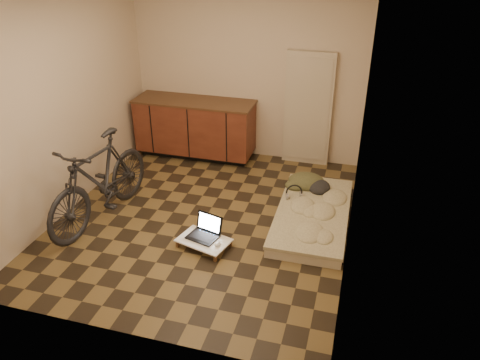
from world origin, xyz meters
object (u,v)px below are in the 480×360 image
(futon, at_px, (312,215))
(lap_desk, at_px, (204,241))
(laptop, at_px, (205,232))
(bicycle, at_px, (99,176))

(futon, bearing_deg, lap_desk, -142.60)
(futon, xyz_separation_m, laptop, (-1.12, -0.79, 0.07))
(bicycle, xyz_separation_m, futon, (2.50, 0.64, -0.52))
(lap_desk, bearing_deg, laptop, 114.02)
(laptop, bearing_deg, futon, 49.96)
(lap_desk, height_order, laptop, laptop)
(futon, xyz_separation_m, lap_desk, (-1.11, -0.87, 0.01))
(bicycle, height_order, lap_desk, bicycle)
(bicycle, relative_size, laptop, 4.62)
(bicycle, distance_m, futon, 2.63)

